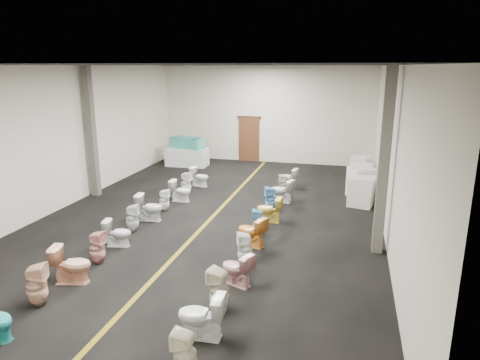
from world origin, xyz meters
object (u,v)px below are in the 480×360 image
(toilet_left_2, at_px, (71,264))
(appliance_crate_b, at_px, (361,183))
(toilet_right_2, at_px, (219,290))
(toilet_right_9, at_px, (282,191))
(bathtub, at_px, (187,143))
(toilet_right_1, at_px, (201,316))
(toilet_left_4, at_px, (118,233))
(toilet_right_4, at_px, (245,248))
(toilet_left_7, at_px, (164,200))
(toilet_right_8, at_px, (271,199))
(appliance_crate_c, at_px, (361,176))
(toilet_right_6, at_px, (258,221))
(appliance_crate_a, at_px, (361,191))
(toilet_right_3, at_px, (237,269))
(toilet_right_10, at_px, (283,185))
(toilet_right_5, at_px, (251,231))
(toilet_right_7, at_px, (269,209))
(toilet_left_8, at_px, (181,191))
(toilet_left_9, at_px, (186,183))
(toilet_right_11, at_px, (288,177))
(toilet_left_1, at_px, (37,285))
(toilet_left_5, at_px, (132,218))
(toilet_left_10, at_px, (200,177))
(toilet_right_0, at_px, (185,354))
(toilet_left_6, at_px, (150,207))
(display_table, at_px, (187,157))
(appliance_crate_d, at_px, (360,168))

(toilet_left_2, bearing_deg, appliance_crate_b, -51.57)
(toilet_right_2, height_order, toilet_right_9, toilet_right_2)
(bathtub, xyz_separation_m, toilet_right_1, (5.03, -12.12, -0.66))
(toilet_left_4, height_order, toilet_right_4, toilet_right_4)
(toilet_left_7, relative_size, toilet_right_8, 0.89)
(appliance_crate_c, bearing_deg, toilet_left_4, -129.74)
(toilet_right_6, bearing_deg, appliance_crate_c, 141.32)
(appliance_crate_a, height_order, toilet_right_3, appliance_crate_a)
(appliance_crate_a, relative_size, toilet_right_10, 1.33)
(toilet_right_3, bearing_deg, appliance_crate_b, -177.42)
(appliance_crate_b, distance_m, toilet_right_5, 5.72)
(toilet_left_2, distance_m, toilet_right_7, 5.76)
(toilet_left_8, bearing_deg, toilet_left_2, 178.85)
(toilet_left_9, xyz_separation_m, toilet_right_10, (3.40, 0.80, -0.04))
(toilet_left_9, relative_size, toilet_right_11, 1.10)
(toilet_left_4, bearing_deg, toilet_left_1, 169.02)
(toilet_left_2, distance_m, toilet_right_1, 3.49)
(appliance_crate_c, xyz_separation_m, toilet_left_5, (-6.18, -6.29, -0.06))
(toilet_left_5, bearing_deg, toilet_left_2, 170.31)
(appliance_crate_b, bearing_deg, toilet_right_6, -123.67)
(toilet_left_10, height_order, toilet_right_9, toilet_right_9)
(toilet_left_9, height_order, toilet_right_8, toilet_left_9)
(appliance_crate_a, xyz_separation_m, appliance_crate_c, (0.00, 2.30, -0.04))
(toilet_left_5, distance_m, toilet_right_0, 6.18)
(toilet_left_4, relative_size, toilet_right_1, 0.85)
(toilet_left_1, bearing_deg, toilet_left_6, -19.44)
(appliance_crate_c, height_order, toilet_left_5, appliance_crate_c)
(toilet_left_2, bearing_deg, bathtub, -5.32)
(toilet_right_1, relative_size, toilet_right_6, 1.18)
(appliance_crate_a, bearing_deg, toilet_right_8, -155.16)
(toilet_left_8, bearing_deg, toilet_left_6, 174.44)
(display_table, xyz_separation_m, toilet_left_1, (1.65, -11.96, 0.02))
(toilet_right_1, distance_m, toilet_right_6, 4.83)
(appliance_crate_a, xyz_separation_m, toilet_right_11, (-2.67, 1.64, -0.11))
(appliance_crate_b, distance_m, toilet_right_2, 8.51)
(appliance_crate_a, bearing_deg, toilet_left_7, -160.65)
(appliance_crate_a, bearing_deg, toilet_right_7, -139.37)
(appliance_crate_c, bearing_deg, appliance_crate_d, 90.00)
(toilet_left_5, distance_m, toilet_right_6, 3.50)
(toilet_left_10, bearing_deg, bathtub, 38.54)
(toilet_right_4, xyz_separation_m, toilet_right_6, (-0.11, 1.92, -0.04))
(bathtub, height_order, toilet_left_1, bathtub)
(toilet_right_10, bearing_deg, toilet_left_1, -28.61)
(toilet_right_0, height_order, toilet_right_3, toilet_right_0)
(appliance_crate_d, relative_size, toilet_left_1, 1.09)
(appliance_crate_b, distance_m, toilet_left_8, 6.26)
(bathtub, relative_size, toilet_left_2, 2.22)
(toilet_left_1, height_order, toilet_left_2, toilet_left_1)
(toilet_right_7, height_order, toilet_right_11, toilet_right_7)
(toilet_left_5, relative_size, toilet_right_6, 1.13)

